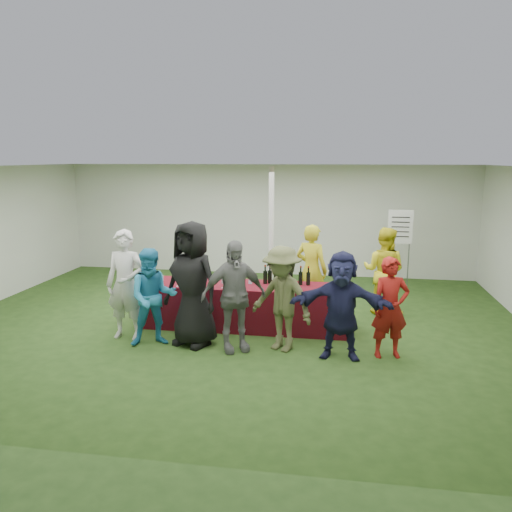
% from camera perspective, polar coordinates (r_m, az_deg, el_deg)
% --- Properties ---
extents(ground, '(60.00, 60.00, 0.00)m').
position_cam_1_polar(ground, '(8.76, -2.63, -7.87)').
color(ground, '#284719').
rests_on(ground, ground).
extents(tent, '(10.00, 10.00, 10.00)m').
position_cam_1_polar(tent, '(9.50, 1.75, 2.05)').
color(tent, white).
rests_on(tent, ground).
extents(serving_table, '(3.60, 0.80, 0.75)m').
position_cam_1_polar(serving_table, '(8.54, -1.33, -5.73)').
color(serving_table, '#650A10').
rests_on(serving_table, ground).
extents(wine_bottles, '(0.80, 0.13, 0.32)m').
position_cam_1_polar(wine_bottles, '(8.45, 3.39, -2.43)').
color(wine_bottles, black).
rests_on(wine_bottles, serving_table).
extents(wine_glasses, '(1.12, 0.11, 0.16)m').
position_cam_1_polar(wine_glasses, '(8.37, -7.69, -2.73)').
color(wine_glasses, silver).
rests_on(wine_glasses, serving_table).
extents(water_bottle, '(0.07, 0.07, 0.23)m').
position_cam_1_polar(water_bottle, '(8.47, -0.66, -2.50)').
color(water_bottle, silver).
rests_on(water_bottle, serving_table).
extents(bar_towel, '(0.25, 0.18, 0.03)m').
position_cam_1_polar(bar_towel, '(8.34, 8.71, -3.48)').
color(bar_towel, white).
rests_on(bar_towel, serving_table).
extents(dump_bucket, '(0.24, 0.24, 0.18)m').
position_cam_1_polar(dump_bucket, '(8.06, 9.68, -3.47)').
color(dump_bucket, slate).
rests_on(dump_bucket, serving_table).
extents(wine_list_sign, '(0.50, 0.03, 1.80)m').
position_cam_1_polar(wine_list_sign, '(10.78, 16.13, 2.51)').
color(wine_list_sign, slate).
rests_on(wine_list_sign, ground).
extents(staff_pourer, '(0.73, 0.62, 1.69)m').
position_cam_1_polar(staff_pourer, '(9.13, 6.34, -1.64)').
color(staff_pourer, gold).
rests_on(staff_pourer, ground).
extents(staff_back, '(0.95, 0.84, 1.62)m').
position_cam_1_polar(staff_back, '(9.48, 14.40, -1.66)').
color(staff_back, yellow).
rests_on(staff_back, ground).
extents(customer_0, '(0.65, 0.43, 1.76)m').
position_cam_1_polar(customer_0, '(8.18, -14.65, -3.19)').
color(customer_0, silver).
rests_on(customer_0, ground).
extents(customer_1, '(0.90, 0.81, 1.52)m').
position_cam_1_polar(customer_1, '(7.81, -11.68, -4.64)').
color(customer_1, teal).
rests_on(customer_1, ground).
extents(customer_2, '(1.11, 0.93, 1.93)m').
position_cam_1_polar(customer_2, '(7.68, -7.30, -3.17)').
color(customer_2, black).
rests_on(customer_2, ground).
extents(customer_3, '(1.06, 0.83, 1.69)m').
position_cam_1_polar(customer_3, '(7.42, -2.57, -4.60)').
color(customer_3, slate).
rests_on(customer_3, ground).
extents(customer_4, '(1.19, 1.01, 1.59)m').
position_cam_1_polar(customer_4, '(7.45, 2.98, -4.91)').
color(customer_4, brown).
rests_on(customer_4, ground).
extents(customer_5, '(1.47, 0.51, 1.57)m').
position_cam_1_polar(customer_5, '(7.27, 9.71, -5.57)').
color(customer_5, '#1C1E42').
rests_on(customer_5, ground).
extents(customer_6, '(0.61, 0.47, 1.48)m').
position_cam_1_polar(customer_6, '(7.46, 15.09, -5.73)').
color(customer_6, maroon).
rests_on(customer_6, ground).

